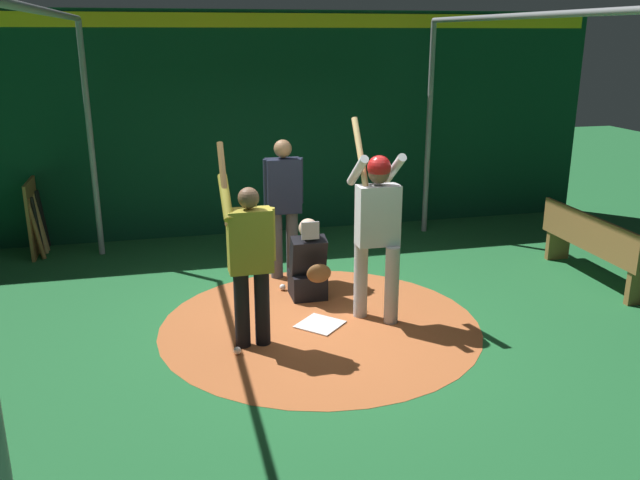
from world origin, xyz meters
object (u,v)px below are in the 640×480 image
object	(u,v)px
home_plate	(320,324)
bat_rack	(38,216)
baseball_0	(237,351)
catcher	(309,267)
bench	(593,245)
visitor	(250,256)
umpire	(284,201)
batter	(377,222)
baseball_1	(283,287)

from	to	relation	value
home_plate	bat_rack	size ratio (longest dim) A/B	0.36
bat_rack	baseball_0	size ratio (longest dim) A/B	15.95
catcher	bat_rack	size ratio (longest dim) A/B	0.82
bench	catcher	bearing A→B (deg)	-93.83
catcher	visitor	distance (m)	1.44
umpire	batter	bearing A→B (deg)	24.93
batter	baseball_1	bearing A→B (deg)	-141.87
catcher	batter	bearing A→B (deg)	37.02
home_plate	umpire	size ratio (longest dim) A/B	0.24
home_plate	bat_rack	world-z (taller)	bat_rack
visitor	baseball_0	bearing A→B (deg)	-44.02
catcher	visitor	world-z (taller)	visitor
visitor	baseball_1	size ratio (longest dim) A/B	26.79
bench	baseball_0	size ratio (longest dim) A/B	25.46
bench	baseball_0	distance (m)	4.69
home_plate	umpire	xyz separation A→B (m)	(-1.55, -0.09, 0.97)
bat_rack	baseball_0	world-z (taller)	bat_rack
bat_rack	visitor	bearing A→B (deg)	33.81
visitor	baseball_1	distance (m)	1.71
baseball_1	bat_rack	bearing A→B (deg)	-128.02
umpire	baseball_1	distance (m)	1.06
home_plate	visitor	world-z (taller)	visitor
batter	bench	bearing A→B (deg)	99.61
umpire	visitor	xyz separation A→B (m)	(1.83, -0.67, -0.06)
baseball_0	bench	bearing A→B (deg)	102.47
visitor	baseball_0	xyz separation A→B (m)	(0.19, -0.17, -0.88)
umpire	bench	bearing A→B (deg)	74.83
baseball_0	visitor	bearing A→B (deg)	137.15
bench	baseball_0	world-z (taller)	bench
visitor	bat_rack	world-z (taller)	visitor
umpire	bat_rack	distance (m)	3.76
baseball_1	baseball_0	bearing A→B (deg)	-25.24
home_plate	visitor	xyz separation A→B (m)	(0.28, -0.76, 0.92)
catcher	baseball_1	distance (m)	0.52
visitor	bench	world-z (taller)	visitor
catcher	visitor	xyz separation A→B (m)	(1.06, -0.81, 0.55)
umpire	bat_rack	bearing A→B (deg)	-121.22
batter	umpire	world-z (taller)	batter
baseball_1	catcher	bearing A→B (deg)	40.79
umpire	baseball_0	bearing A→B (deg)	-22.76
batter	bat_rack	xyz separation A→B (m)	(-3.45, -3.90, -0.60)
batter	visitor	world-z (taller)	batter
visitor	bench	size ratio (longest dim) A/B	1.05
baseball_0	bat_rack	bearing A→B (deg)	-149.29
bat_rack	catcher	bearing A→B (deg)	50.96
batter	catcher	bearing A→B (deg)	-142.98
home_plate	visitor	size ratio (longest dim) A/B	0.21
home_plate	baseball_0	bearing A→B (deg)	-63.44
catcher	umpire	world-z (taller)	umpire
home_plate	bat_rack	bearing A→B (deg)	-136.73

